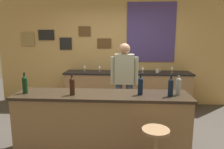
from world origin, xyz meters
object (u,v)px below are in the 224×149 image
object	(u,v)px
bartender	(124,80)
wine_glass_a	(85,67)
bar_stool	(155,147)
wine_bottle_e	(178,85)
wine_bottle_b	(72,86)
wine_glass_b	(100,67)
wine_bottle_c	(140,85)
wine_bottle_d	(171,87)
wine_glass_e	(172,68)
wine_glass_d	(143,68)
wine_glass_c	(123,67)
wine_bottle_a	(25,84)
coffee_mug	(158,71)

from	to	relation	value
bartender	wine_glass_a	xyz separation A→B (m)	(-0.99, 1.18, 0.07)
bar_stool	wine_bottle_e	bearing A→B (deg)	57.78
bar_stool	wine_bottle_b	distance (m)	1.35
bar_stool	wine_bottle_e	xyz separation A→B (m)	(0.39, 0.62, 0.60)
bartender	wine_bottle_e	world-z (taller)	bartender
bartender	wine_glass_b	bearing A→B (deg)	117.81
wine_bottle_c	wine_bottle_d	world-z (taller)	same
bartender	wine_glass_e	distance (m)	1.59
bartender	wine_glass_d	size ratio (longest dim) A/B	10.45
bar_stool	wine_glass_c	xyz separation A→B (m)	(-0.42, 2.73, 0.55)
wine_bottle_a	wine_glass_b	size ratio (longest dim) A/B	1.97
wine_bottle_e	wine_glass_c	world-z (taller)	wine_bottle_e
bartender	wine_glass_c	xyz separation A→B (m)	(-0.05, 1.17, 0.07)
wine_glass_b	wine_glass_c	xyz separation A→B (m)	(0.57, 0.01, 0.00)
coffee_mug	wine_bottle_a	bearing A→B (deg)	-137.40
wine_glass_d	coffee_mug	bearing A→B (deg)	0.23
wine_bottle_d	wine_glass_a	world-z (taller)	wine_bottle_d
bar_stool	wine_glass_e	distance (m)	2.83
wine_bottle_a	wine_glass_a	distance (m)	2.22
wine_bottle_b	wine_glass_c	distance (m)	2.31
wine_bottle_b	wine_glass_d	size ratio (longest dim) A/B	1.97
bar_stool	wine_bottle_c	xyz separation A→B (m)	(-0.14, 0.59, 0.60)
wine_glass_c	wine_glass_a	bearing A→B (deg)	179.38
wine_glass_b	coffee_mug	bearing A→B (deg)	-4.71
wine_glass_c	wine_bottle_a	bearing A→B (deg)	-122.69
wine_glass_a	wine_bottle_a	bearing A→B (deg)	-101.59
wine_bottle_c	wine_glass_c	size ratio (longest dim) A/B	1.97
bar_stool	wine_bottle_c	size ratio (longest dim) A/B	2.22
bar_stool	wine_glass_e	bearing A→B (deg)	74.01
bartender	wine_bottle_c	size ratio (longest dim) A/B	5.29
bartender	wine_bottle_b	xyz separation A→B (m)	(-0.73, -1.04, 0.12)
wine_glass_c	wine_glass_b	bearing A→B (deg)	-179.48
wine_bottle_d	wine_glass_d	world-z (taller)	wine_bottle_d
wine_glass_b	wine_glass_d	world-z (taller)	same
wine_glass_d	wine_glass_c	bearing A→B (deg)	165.86
bartender	wine_glass_a	world-z (taller)	bartender
wine_glass_d	wine_glass_e	bearing A→B (deg)	5.15
bar_stool	wine_bottle_e	size ratio (longest dim) A/B	2.22
wine_bottle_c	wine_bottle_e	size ratio (longest dim) A/B	1.00
wine_bottle_a	wine_bottle_d	bearing A→B (deg)	-0.90
wine_bottle_d	wine_bottle_e	bearing A→B (deg)	35.00
bartender	wine_glass_c	distance (m)	1.17
wine_glass_b	wine_glass_e	size ratio (longest dim) A/B	1.00
wine_bottle_e	wine_glass_c	xyz separation A→B (m)	(-0.81, 2.11, -0.05)
wine_glass_a	wine_glass_b	bearing A→B (deg)	-2.33
wine_glass_c	bartender	bearing A→B (deg)	-87.72
wine_bottle_b	wine_glass_a	distance (m)	2.23
bar_stool	wine_bottle_b	world-z (taller)	wine_bottle_b
wine_bottle_c	wine_glass_a	xyz separation A→B (m)	(-1.22, 2.15, -0.05)
bartender	wine_bottle_c	distance (m)	1.01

